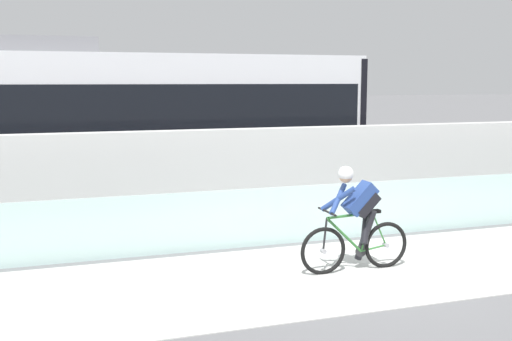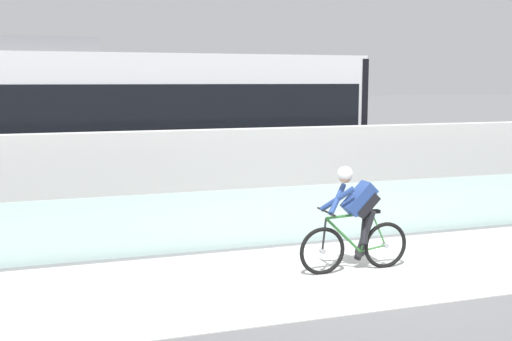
{
  "view_description": "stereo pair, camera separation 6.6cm",
  "coord_description": "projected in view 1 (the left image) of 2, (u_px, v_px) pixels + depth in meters",
  "views": [
    {
      "loc": [
        -4.47,
        -8.14,
        2.85
      ],
      "look_at": [
        -0.92,
        2.35,
        1.25
      ],
      "focal_mm": 43.83,
      "sensor_mm": 36.0,
      "label": 1
    },
    {
      "loc": [
        -4.41,
        -8.16,
        2.85
      ],
      "look_at": [
        -0.92,
        2.35,
        1.25
      ],
      "focal_mm": 43.83,
      "sensor_mm": 36.0,
      "label": 2
    }
  ],
  "objects": [
    {
      "name": "bike_path_deck",
      "position": [
        363.0,
        270.0,
        9.46
      ],
      "size": [
        32.0,
        3.2,
        0.01
      ],
      "primitive_type": "cube",
      "color": "beige",
      "rests_on": "ground"
    },
    {
      "name": "cyclist_on_bike",
      "position": [
        356.0,
        220.0,
        9.31
      ],
      "size": [
        1.77,
        0.58,
        1.61
      ],
      "color": "black",
      "rests_on": "ground"
    },
    {
      "name": "ground_plane",
      "position": [
        363.0,
        270.0,
        9.46
      ],
      "size": [
        200.0,
        200.0,
        0.0
      ],
      "primitive_type": "plane",
      "color": "slate"
    },
    {
      "name": "tram",
      "position": [
        133.0,
        121.0,
        14.82
      ],
      "size": [
        11.06,
        2.54,
        3.81
      ],
      "color": "silver",
      "rests_on": "ground"
    },
    {
      "name": "tram_rail_far",
      "position": [
        226.0,
        189.0,
        16.55
      ],
      "size": [
        32.0,
        0.08,
        0.01
      ],
      "primitive_type": "cube",
      "color": "#595654",
      "rests_on": "ground"
    },
    {
      "name": "concrete_barrier_wall",
      "position": [
        278.0,
        174.0,
        12.75
      ],
      "size": [
        32.0,
        0.36,
        1.9
      ],
      "primitive_type": "cube",
      "color": "silver",
      "rests_on": "ground"
    },
    {
      "name": "tram_rail_near",
      "position": [
        242.0,
        198.0,
        15.21
      ],
      "size": [
        32.0,
        0.08,
        0.01
      ],
      "primitive_type": "cube",
      "color": "#595654",
      "rests_on": "ground"
    },
    {
      "name": "glass_parapet",
      "position": [
        314.0,
        213.0,
        11.12
      ],
      "size": [
        32.0,
        0.05,
        1.01
      ],
      "primitive_type": "cube",
      "color": "silver",
      "rests_on": "ground"
    }
  ]
}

